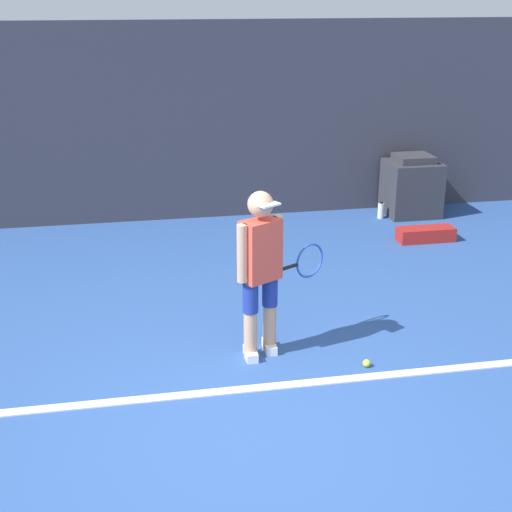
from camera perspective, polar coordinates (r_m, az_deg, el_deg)
name	(u,v)px	position (r m, az deg, el deg)	size (l,w,h in m)	color
ground_plane	(254,425)	(5.51, -0.15, -13.38)	(24.00, 24.00, 0.00)	#2D5193
back_wall	(183,123)	(10.00, -5.85, 10.53)	(24.00, 0.10, 2.71)	#383842
court_baseline	(243,389)	(5.93, -1.07, -10.63)	(21.60, 0.10, 0.01)	white
tennis_player	(262,268)	(6.12, 0.46, -0.93)	(0.88, 0.55, 1.51)	tan
tennis_ball	(367,363)	(6.32, 8.84, -8.48)	(0.07, 0.07, 0.07)	#D1E533
covered_chair	(411,186)	(10.55, 12.33, 5.46)	(0.73, 0.68, 0.88)	#333338
equipment_bag	(426,234)	(9.52, 13.42, 1.71)	(0.74, 0.27, 0.18)	#B2231E
water_bottle	(381,211)	(10.35, 9.96, 3.60)	(0.09, 0.09, 0.24)	white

